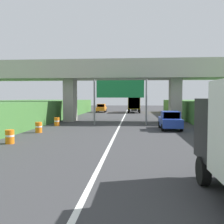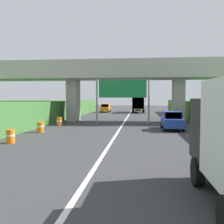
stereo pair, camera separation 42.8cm
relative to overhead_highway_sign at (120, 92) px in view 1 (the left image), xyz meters
The scene contains 9 objects.
lane_centre_stripe 4.43m from the overhead_highway_sign, 90.00° to the right, with size 0.20×91.34×0.01m, color white.
overpass_bridge 4.37m from the overhead_highway_sign, 90.00° to the left, with size 40.00×4.80×7.49m.
overhead_highway_sign is the anchor object (origin of this frame).
truck_yellow 23.93m from the overhead_highway_sign, 86.23° to the left, with size 2.44×7.30×3.44m.
car_orange 24.89m from the overhead_highway_sign, 102.04° to the left, with size 1.86×4.10×1.72m.
car_blue 6.78m from the overhead_highway_sign, 38.04° to the right, with size 1.86×4.10×1.72m.
construction_barrel_2 14.09m from the overhead_highway_sign, 118.34° to the right, with size 0.57×0.57×0.90m.
construction_barrel_3 10.03m from the overhead_highway_sign, 133.94° to the right, with size 0.57×0.57×0.90m.
construction_barrel_4 7.53m from the overhead_highway_sign, 166.26° to the right, with size 0.57×0.57×0.90m.
Camera 1 is at (1.46, 0.47, 2.96)m, focal length 40.64 mm.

